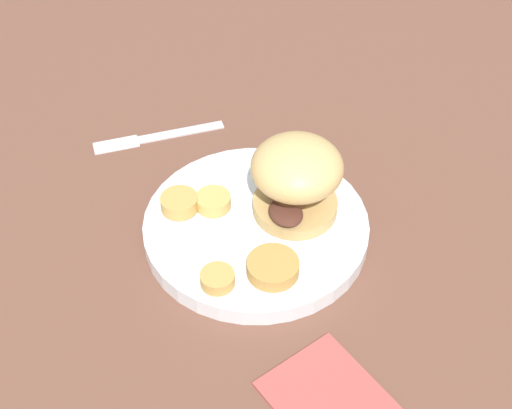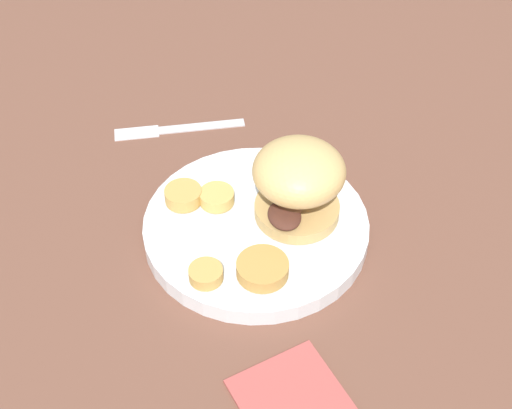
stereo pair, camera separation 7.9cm
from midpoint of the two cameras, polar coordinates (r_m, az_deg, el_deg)
ground_plane at (r=0.83m, az=2.74°, el=-2.52°), size 4.00×4.00×0.00m
dinner_plate at (r=0.82m, az=2.77°, el=-1.90°), size 0.26×0.26×0.02m
sandwich at (r=0.78m, az=6.26°, el=1.74°), size 0.10×0.11×0.10m
potato_round_0 at (r=0.83m, az=-3.13°, el=0.60°), size 0.04×0.04×0.02m
potato_round_1 at (r=0.82m, az=-0.42°, el=0.46°), size 0.04×0.04×0.01m
potato_round_2 at (r=0.75m, az=3.55°, el=-5.30°), size 0.06×0.06×0.02m
potato_round_3 at (r=0.75m, az=-1.01°, el=-5.73°), size 0.04×0.04×0.01m
fork at (r=0.97m, az=-3.99°, el=5.98°), size 0.11×0.16×0.00m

